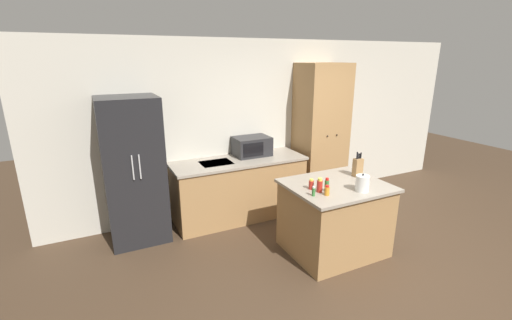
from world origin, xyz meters
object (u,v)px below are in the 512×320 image
(pantry_cabinet, at_px, (320,134))
(spice_bottle_pale_salt, at_px, (327,191))
(spice_bottle_green_herb, at_px, (314,191))
(kettle, at_px, (362,183))
(microwave, at_px, (252,146))
(spice_bottle_short_red, at_px, (311,184))
(refrigerator, at_px, (134,171))
(spice_bottle_tall_dark, at_px, (320,186))
(spice_bottle_amber_oil, at_px, (327,185))
(knife_block, at_px, (358,167))

(pantry_cabinet, xyz_separation_m, spice_bottle_pale_salt, (-1.11, -1.65, -0.19))
(spice_bottle_green_herb, bearing_deg, spice_bottle_pale_salt, -17.61)
(kettle, bearing_deg, microwave, 105.98)
(pantry_cabinet, bearing_deg, spice_bottle_short_red, -129.07)
(microwave, relative_size, spice_bottle_pale_salt, 4.63)
(refrigerator, xyz_separation_m, spice_bottle_tall_dark, (1.80, -1.51, 0.02))
(refrigerator, bearing_deg, spice_bottle_green_herb, -43.33)
(pantry_cabinet, height_order, microwave, pantry_cabinet)
(refrigerator, distance_m, spice_bottle_tall_dark, 2.34)
(spice_bottle_amber_oil, height_order, kettle, kettle)
(spice_bottle_pale_salt, xyz_separation_m, kettle, (0.43, -0.08, 0.04))
(pantry_cabinet, distance_m, knife_block, 1.37)
(knife_block, relative_size, spice_bottle_short_red, 2.64)
(spice_bottle_tall_dark, xyz_separation_m, spice_bottle_short_red, (-0.03, 0.11, -0.02))
(kettle, bearing_deg, spice_bottle_green_herb, 168.12)
(spice_bottle_amber_oil, relative_size, spice_bottle_pale_salt, 1.36)
(microwave, distance_m, spice_bottle_green_herb, 1.69)
(microwave, xyz_separation_m, spice_bottle_pale_salt, (0.09, -1.74, -0.11))
(pantry_cabinet, bearing_deg, spice_bottle_pale_salt, -123.84)
(knife_block, height_order, spice_bottle_green_herb, knife_block)
(spice_bottle_pale_salt, bearing_deg, kettle, -9.89)
(spice_bottle_pale_salt, bearing_deg, refrigerator, 138.23)
(spice_bottle_short_red, distance_m, spice_bottle_pale_salt, 0.23)
(kettle, bearing_deg, spice_bottle_short_red, 148.10)
(spice_bottle_tall_dark, distance_m, spice_bottle_pale_salt, 0.12)
(kettle, bearing_deg, knife_block, 53.95)
(spice_bottle_amber_oil, xyz_separation_m, spice_bottle_pale_salt, (-0.07, -0.10, -0.02))
(knife_block, distance_m, spice_bottle_pale_salt, 0.81)
(microwave, relative_size, spice_bottle_amber_oil, 3.40)
(refrigerator, distance_m, kettle, 2.81)
(spice_bottle_pale_salt, bearing_deg, spice_bottle_amber_oil, 54.44)
(pantry_cabinet, height_order, spice_bottle_amber_oil, pantry_cabinet)
(spice_bottle_amber_oil, distance_m, spice_bottle_pale_salt, 0.12)
(spice_bottle_amber_oil, bearing_deg, pantry_cabinet, 56.27)
(refrigerator, xyz_separation_m, spice_bottle_short_red, (1.76, -1.39, 0.00))
(spice_bottle_tall_dark, height_order, spice_bottle_pale_salt, spice_bottle_tall_dark)
(knife_block, bearing_deg, spice_bottle_tall_dark, -163.21)
(refrigerator, height_order, spice_bottle_green_herb, refrigerator)
(spice_bottle_short_red, bearing_deg, pantry_cabinet, 50.93)
(spice_bottle_tall_dark, relative_size, spice_bottle_pale_salt, 1.42)
(spice_bottle_short_red, height_order, spice_bottle_amber_oil, spice_bottle_amber_oil)
(pantry_cabinet, relative_size, spice_bottle_green_herb, 20.11)
(spice_bottle_tall_dark, height_order, kettle, kettle)
(knife_block, xyz_separation_m, spice_bottle_pale_salt, (-0.73, -0.34, -0.07))
(spice_bottle_short_red, bearing_deg, knife_block, 8.33)
(knife_block, xyz_separation_m, kettle, (-0.30, -0.41, -0.03))
(microwave, bearing_deg, spice_bottle_amber_oil, -84.50)
(knife_block, distance_m, kettle, 0.51)
(microwave, height_order, spice_bottle_tall_dark, microwave)
(knife_block, bearing_deg, pantry_cabinet, 74.01)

